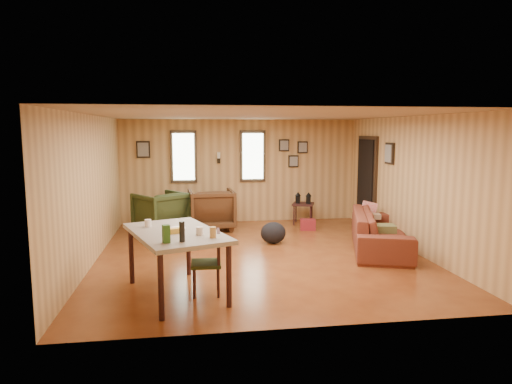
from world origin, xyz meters
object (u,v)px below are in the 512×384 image
recliner_green (161,210)px  end_table (179,208)px  side_table (303,202)px  sofa (380,225)px  recliner_brown (211,207)px  dining_table (176,237)px

recliner_green → end_table: 0.71m
end_table → side_table: bearing=-4.1°
side_table → sofa: bearing=-71.1°
sofa → end_table: (-3.65, 2.61, -0.05)m
side_table → recliner_brown: bearing=-172.6°
side_table → dining_table: bearing=-123.3°
sofa → recliner_green: 4.48m
dining_table → side_table: bearing=37.0°
recliner_green → side_table: recliner_green is taller
recliner_brown → side_table: bearing=-176.5°
sofa → dining_table: dining_table is taller
recliner_brown → side_table: size_ratio=1.31×
recliner_green → end_table: (0.36, 0.61, -0.06)m
sofa → end_table: size_ratio=3.19×
end_table → sofa: bearing=-35.6°
end_table → recliner_brown: bearing=-34.1°
recliner_brown → side_table: recliner_brown is taller
side_table → dining_table: dining_table is taller
recliner_green → end_table: bearing=-156.8°
recliner_green → dining_table: 3.84m
recliner_brown → side_table: 2.14m
sofa → recliner_brown: size_ratio=2.41×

